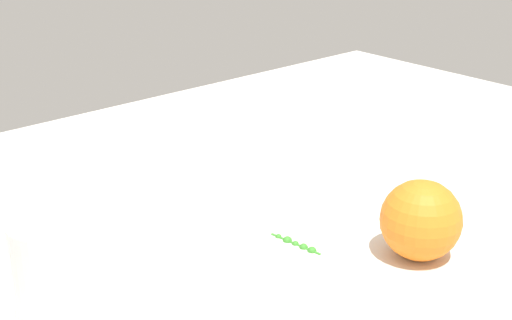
# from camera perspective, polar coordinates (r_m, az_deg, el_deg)

# --- Properties ---
(ground_plane) EXTENTS (1.39, 1.00, 0.03)m
(ground_plane) POSITION_cam_1_polar(r_m,az_deg,el_deg) (0.78, 1.07, -7.09)
(ground_plane) COLOR silver
(juice_glass) EXTENTS (0.07, 0.07, 0.10)m
(juice_glass) POSITION_cam_1_polar(r_m,az_deg,el_deg) (0.64, -14.76, -8.89)
(juice_glass) COLOR white
(juice_glass) RESTS_ON ground_plane
(loose_orange_1) EXTENTS (0.08, 0.08, 0.08)m
(loose_orange_1) POSITION_cam_1_polar(r_m,az_deg,el_deg) (0.75, 12.37, -4.46)
(loose_orange_1) COLOR orange
(loose_orange_1) RESTS_ON ground_plane
(herb_sprig_0) EXTENTS (0.01, 0.06, 0.01)m
(herb_sprig_0) POSITION_cam_1_polar(r_m,az_deg,el_deg) (0.77, 3.14, -6.26)
(herb_sprig_0) COLOR #3D912F
(herb_sprig_0) RESTS_ON ground_plane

